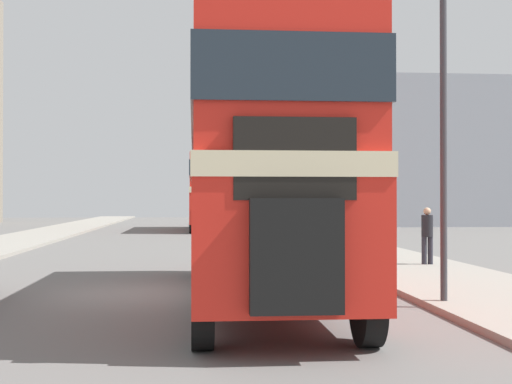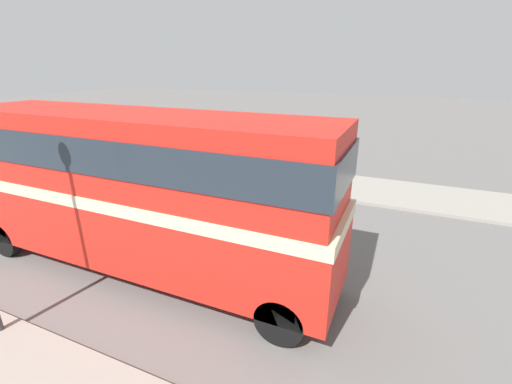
# 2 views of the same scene
# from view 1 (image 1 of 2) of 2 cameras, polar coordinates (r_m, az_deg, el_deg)

# --- Properties ---
(ground_plane) EXTENTS (120.00, 120.00, 0.00)m
(ground_plane) POSITION_cam_1_polar(r_m,az_deg,el_deg) (14.56, -9.00, -8.04)
(ground_plane) COLOR slate
(sidewalk_right) EXTENTS (3.50, 120.00, 0.12)m
(sidewalk_right) POSITION_cam_1_polar(r_m,az_deg,el_deg) (15.62, 16.76, -7.30)
(sidewalk_right) COLOR gray
(sidewalk_right) RESTS_ON ground_plane
(double_decker_bus) EXTENTS (2.42, 10.56, 4.26)m
(double_decker_bus) POSITION_cam_1_polar(r_m,az_deg,el_deg) (13.36, 0.01, 2.16)
(double_decker_bus) COLOR red
(double_decker_bus) RESTS_ON ground_plane
(bus_distant) EXTENTS (2.46, 9.97, 4.48)m
(bus_distant) POSITION_cam_1_polar(r_m,az_deg,el_deg) (43.44, -3.73, 0.42)
(bus_distant) COLOR red
(bus_distant) RESTS_ON ground_plane
(pedestrian_walking) EXTENTS (0.31, 0.31, 1.54)m
(pedestrian_walking) POSITION_cam_1_polar(r_m,az_deg,el_deg) (19.98, 13.53, -3.14)
(pedestrian_walking) COLOR #282833
(pedestrian_walking) RESTS_ON sidewalk_right
(street_lamp) EXTENTS (0.36, 0.36, 5.86)m
(street_lamp) POSITION_cam_1_polar(r_m,az_deg,el_deg) (13.05, 14.76, 8.53)
(street_lamp) COLOR #38383D
(street_lamp) RESTS_ON sidewalk_right
(shop_building_block) EXTENTS (15.99, 8.91, 10.40)m
(shop_building_block) POSITION_cam_1_polar(r_m,az_deg,el_deg) (53.77, 12.75, 2.97)
(shop_building_block) COLOR #999EA8
(shop_building_block) RESTS_ON ground_plane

